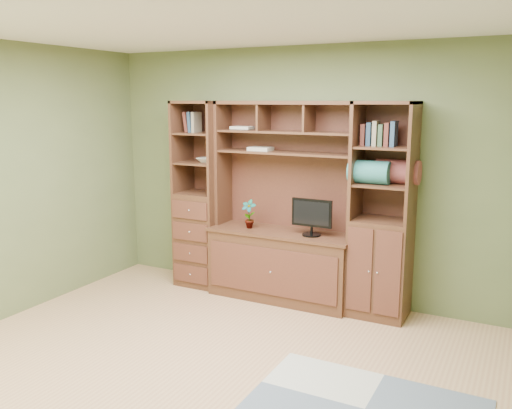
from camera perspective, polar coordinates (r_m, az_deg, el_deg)
The scene contains 10 objects.
room at distance 3.92m, azimuth -6.21°, elevation -0.29°, with size 4.60×4.10×2.64m.
center_hutch at distance 5.53m, azimuth 2.70°, elevation 0.16°, with size 1.54×0.53×2.05m, color #492A19.
left_tower at distance 6.04m, azimuth -5.81°, elevation 1.04°, with size 0.50×0.45×2.05m, color #492A19.
right_tower at distance 5.23m, azimuth 13.14°, elevation -0.73°, with size 0.55×0.45×2.05m, color #492A19.
monitor at distance 5.37m, azimuth 5.90°, elevation -0.64°, with size 0.42×0.19×0.51m, color black.
orchid at distance 5.68m, azimuth -0.76°, elevation -1.01°, with size 0.16×0.11×0.30m, color #A85239.
magazines at distance 5.65m, azimuth 0.49°, elevation 5.89°, with size 0.24×0.17×0.04m, color #B2AB98.
bowl at distance 5.94m, azimuth -5.23°, elevation 4.69°, with size 0.20×0.20×0.05m, color beige.
blanket_teal at distance 5.15m, azimuth 11.84°, elevation 3.36°, with size 0.37×0.22×0.22m, color #2B736E.
blanket_red at distance 5.22m, azimuth 14.69°, elevation 3.37°, with size 0.40×0.22×0.22m, color brown.
Camera 1 is at (2.13, -3.20, 2.06)m, focal length 38.00 mm.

